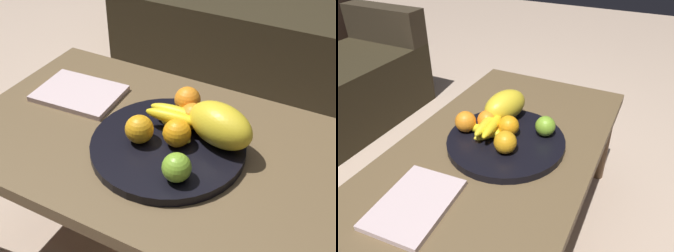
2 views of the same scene
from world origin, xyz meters
TOP-DOWN VIEW (x-y plane):
  - ground_plane at (0.00, 0.00)m, footprint 8.00×8.00m
  - coffee_table at (0.00, 0.00)m, footprint 1.12×0.64m
  - fruit_bowl at (0.01, -0.02)m, footprint 0.40×0.40m
  - melon_large_front at (0.12, 0.04)m, footprint 0.20×0.15m
  - orange_front at (-0.05, -0.05)m, footprint 0.07×0.07m
  - orange_left at (-0.01, 0.13)m, footprint 0.07×0.07m
  - orange_right at (0.03, -0.02)m, footprint 0.07×0.07m
  - orange_back at (0.04, 0.07)m, footprint 0.07×0.07m
  - apple_front at (0.09, -0.13)m, footprint 0.07×0.07m
  - banana_bunch at (0.00, 0.04)m, footprint 0.16×0.16m
  - magazine at (-0.34, 0.08)m, footprint 0.26×0.20m

SIDE VIEW (x-z plane):
  - ground_plane at x=0.00m, z-range 0.00..0.00m
  - coffee_table at x=0.00m, z-range 0.18..0.62m
  - magazine at x=-0.34m, z-range 0.45..0.46m
  - fruit_bowl at x=0.01m, z-range 0.45..0.47m
  - banana_bunch at x=0.00m, z-range 0.47..0.53m
  - apple_front at x=0.09m, z-range 0.47..0.54m
  - orange_back at x=0.04m, z-range 0.47..0.54m
  - orange_right at x=0.03m, z-range 0.47..0.54m
  - orange_left at x=-0.01m, z-range 0.47..0.54m
  - orange_front at x=-0.05m, z-range 0.47..0.54m
  - melon_large_front at x=0.12m, z-range 0.47..0.58m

